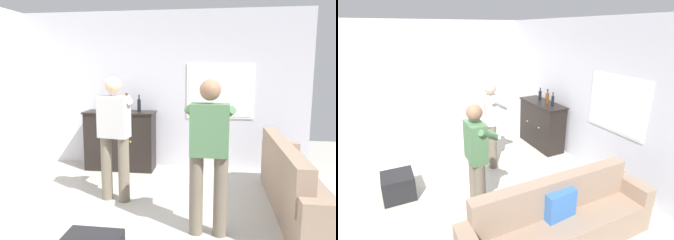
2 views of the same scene
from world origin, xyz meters
TOP-DOWN VIEW (x-y plane):
  - ground at (0.00, 0.00)m, footprint 10.40×10.40m
  - wall_back_with_window at (0.03, 2.66)m, footprint 5.20×0.15m
  - couch at (1.96, 0.82)m, footprint 0.57×2.53m
  - sideboard_cabinet at (-0.69, 2.30)m, footprint 1.25×0.49m
  - bottle_wine_green at (-0.57, 2.34)m, footprint 0.08×0.08m
  - bottle_liquor_amber at (-0.34, 2.32)m, footprint 0.06×0.06m
  - bottle_spirits_clear at (-0.86, 2.34)m, footprint 0.07×0.07m
  - person_standing_left at (-0.35, 0.91)m, footprint 0.55×0.51m
  - person_standing_right at (0.92, 0.14)m, footprint 0.56×0.48m

SIDE VIEW (x-z plane):
  - ground at x=0.00m, z-range 0.00..0.00m
  - couch at x=1.96m, z-range -0.11..0.78m
  - sideboard_cabinet at x=-0.69m, z-range 0.00..1.04m
  - person_standing_left at x=-0.35m, z-range 0.10..1.78m
  - person_standing_right at x=0.92m, z-range 0.10..1.78m
  - bottle_spirits_clear at x=-0.86m, z-range 1.01..1.30m
  - bottle_liquor_amber at x=-0.34m, z-range 1.01..1.31m
  - bottle_wine_green at x=-0.57m, z-range 1.00..1.32m
  - wall_back_with_window at x=0.03m, z-range 0.00..2.80m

